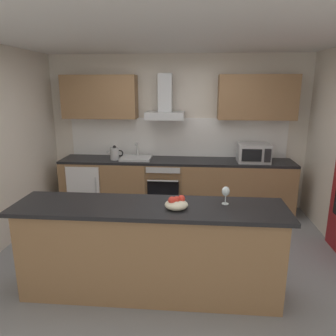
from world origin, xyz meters
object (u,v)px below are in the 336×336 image
object	(u,v)px
microwave	(254,153)
wine_glass	(226,192)
range_hood	(165,105)
sink	(136,158)
kettle	(115,153)
oven	(165,185)
fruit_bowl	(176,204)
refrigerator	(89,186)

from	to	relation	value
microwave	wine_glass	world-z (taller)	microwave
range_hood	wine_glass	distance (m)	2.49
sink	kettle	distance (m)	0.36
kettle	microwave	bearing A→B (deg)	0.15
oven	fruit_bowl	size ratio (longest dim) A/B	3.64
sink	range_hood	bearing A→B (deg)	13.98
refrigerator	fruit_bowl	distance (m)	2.86
kettle	wine_glass	distance (m)	2.64
refrigerator	sink	distance (m)	0.98
range_hood	wine_glass	bearing A→B (deg)	-70.56
microwave	wine_glass	size ratio (longest dim) A/B	2.81
fruit_bowl	kettle	bearing A→B (deg)	117.23
microwave	wine_glass	bearing A→B (deg)	-106.87
refrigerator	kettle	bearing A→B (deg)	-3.64
sink	refrigerator	bearing A→B (deg)	-179.06
kettle	fruit_bowl	size ratio (longest dim) A/B	1.31
wine_glass	fruit_bowl	bearing A→B (deg)	-162.43
oven	range_hood	distance (m)	1.33
oven	sink	distance (m)	0.67
oven	kettle	bearing A→B (deg)	-177.66
refrigerator	wine_glass	distance (m)	3.06
oven	sink	xyz separation A→B (m)	(-0.48, 0.01, 0.47)
oven	sink	bearing A→B (deg)	178.68
fruit_bowl	wine_glass	bearing A→B (deg)	17.57
oven	range_hood	bearing A→B (deg)	90.00
kettle	sink	bearing A→B (deg)	7.30
kettle	range_hood	size ratio (longest dim) A/B	0.40
microwave	fruit_bowl	distance (m)	2.50
range_hood	wine_glass	size ratio (longest dim) A/B	4.05
refrigerator	fruit_bowl	bearing A→B (deg)	-54.15
refrigerator	oven	bearing A→B (deg)	0.12
oven	range_hood	xyz separation A→B (m)	(-0.00, 0.13, 1.33)
microwave	range_hood	size ratio (longest dim) A/B	0.69
microwave	fruit_bowl	bearing A→B (deg)	-116.21
refrigerator	kettle	xyz separation A→B (m)	(0.49, -0.03, 0.58)
kettle	range_hood	bearing A→B (deg)	11.19
microwave	fruit_bowl	xyz separation A→B (m)	(-1.10, -2.24, -0.04)
sink	range_hood	xyz separation A→B (m)	(0.48, 0.12, 0.86)
microwave	range_hood	bearing A→B (deg)	173.71
sink	fruit_bowl	world-z (taller)	sink
microwave	wine_glass	xyz separation A→B (m)	(-0.63, -2.09, 0.04)
fruit_bowl	sink	bearing A→B (deg)	109.37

